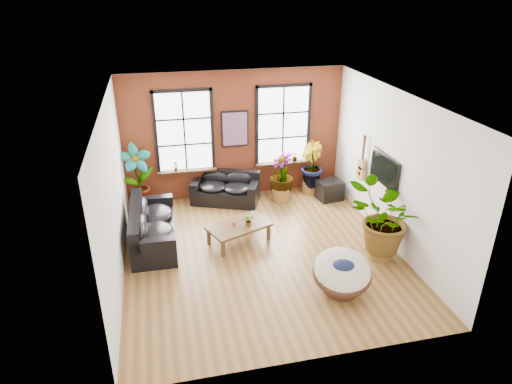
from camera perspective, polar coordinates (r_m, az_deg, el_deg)
room at (r=9.65m, az=0.59°, el=1.56°), size 6.04×6.54×3.54m
sofa_back at (r=12.56m, az=-3.78°, el=0.42°), size 1.99×1.48×0.82m
sofa_left at (r=10.80m, az=-13.02°, el=-4.31°), size 1.02×2.35×0.92m
coffee_table at (r=10.58m, az=-2.17°, el=-4.38°), size 1.61×1.28×0.54m
papasan_chair at (r=9.12m, az=10.71°, el=-9.86°), size 1.40×1.41×0.86m
poster at (r=12.38m, az=-2.66°, el=7.89°), size 0.74×0.06×0.98m
tv_wall_unit at (r=11.11m, az=14.95°, el=2.77°), size 0.13×1.86×1.20m
media_box at (r=12.86m, az=9.20°, el=0.24°), size 0.72×0.63×0.54m
pot_back_left at (r=12.46m, az=-14.40°, el=-1.57°), size 0.59×0.59×0.35m
pot_back_right at (r=13.23m, az=6.86°, el=0.69°), size 0.58×0.58×0.36m
pot_right_wall at (r=10.47m, az=15.31°, el=-7.09°), size 0.56×0.56×0.36m
pot_mid at (r=12.68m, az=3.13°, el=-0.22°), size 0.68×0.68×0.38m
floor_plant_back_left at (r=12.13m, az=-14.65°, el=1.93°), size 1.04×0.86×1.69m
floor_plant_back_right at (r=13.01m, az=6.86°, el=3.33°), size 0.73×0.84×1.34m
floor_plant_right_wall at (r=10.07m, az=15.67°, el=-3.35°), size 1.72×1.58×1.61m
floor_plant_mid at (r=12.49m, az=3.22°, el=2.22°), size 0.83×0.83×1.24m
table_plant at (r=10.47m, az=-0.93°, el=-3.55°), size 0.28×0.25×0.26m
sill_plant_left at (r=12.47m, az=-10.02°, el=3.20°), size 0.17×0.17×0.27m
sill_plant_right at (r=13.01m, az=4.87°, el=4.44°), size 0.19×0.19×0.27m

